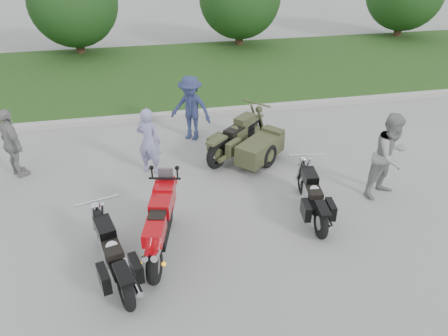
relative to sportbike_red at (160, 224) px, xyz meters
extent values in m
plane|color=#9D9D98|center=(0.68, 0.00, -0.60)|extent=(80.00, 80.00, 0.00)
cube|color=#ABA8A1|center=(0.68, 6.00, -0.53)|extent=(60.00, 0.30, 0.15)
cube|color=#2E561D|center=(0.68, 10.15, -0.53)|extent=(60.00, 8.00, 0.14)
cylinder|color=#3F2B1C|center=(-2.32, 13.50, 0.00)|extent=(0.36, 0.36, 1.20)
sphere|color=#173914|center=(-2.32, 13.50, 1.60)|extent=(3.60, 3.60, 3.60)
cylinder|color=#3F2B1C|center=(4.68, 13.50, 0.00)|extent=(0.36, 0.36, 1.20)
cylinder|color=#3F2B1C|center=(12.68, 13.50, 0.00)|extent=(0.36, 0.36, 1.20)
torus|color=black|center=(-0.17, -0.70, -0.28)|extent=(0.35, 0.68, 0.65)
torus|color=black|center=(0.19, 0.78, -0.29)|extent=(0.27, 0.64, 0.63)
cube|color=black|center=(0.00, -0.01, -0.03)|extent=(0.51, 0.99, 0.37)
cube|color=#A8060D|center=(0.06, 0.23, 0.26)|extent=(0.48, 0.65, 0.27)
cube|color=#A8060D|center=(-0.11, -0.47, 0.22)|extent=(0.44, 0.64, 0.23)
cube|color=black|center=(-0.03, -0.14, 0.30)|extent=(0.35, 0.42, 0.11)
cube|color=#A8060D|center=(0.15, 0.61, 0.22)|extent=(0.45, 0.49, 0.42)
cylinder|color=silver|center=(-0.25, -0.74, 0.05)|extent=(0.23, 0.50, 0.23)
cylinder|color=silver|center=(-0.11, -0.77, 0.05)|extent=(0.23, 0.50, 0.23)
torus|color=black|center=(-0.63, -1.17, -0.28)|extent=(0.33, 0.67, 0.65)
torus|color=black|center=(-1.04, 0.37, -0.30)|extent=(0.27, 0.62, 0.62)
cube|color=black|center=(-0.83, -0.40, -0.20)|extent=(0.50, 1.17, 0.13)
cube|color=silver|center=(-0.83, -0.40, -0.12)|extent=(0.39, 0.49, 0.34)
cube|color=black|center=(-0.91, -0.12, 0.15)|extent=(0.40, 0.58, 0.21)
cube|color=black|center=(-0.80, -0.54, 0.05)|extent=(0.38, 0.53, 0.12)
cube|color=black|center=(-0.63, -1.17, 0.07)|extent=(0.34, 0.57, 0.06)
cylinder|color=silver|center=(-0.58, -0.68, -0.34)|extent=(0.37, 1.05, 0.10)
torus|color=black|center=(2.92, -0.18, -0.30)|extent=(0.24, 0.63, 0.61)
torus|color=black|center=(3.12, 1.30, -0.32)|extent=(0.19, 0.59, 0.58)
cube|color=black|center=(3.02, 0.56, -0.23)|extent=(0.34, 1.10, 0.13)
cube|color=silver|center=(3.02, 0.56, -0.15)|extent=(0.32, 0.44, 0.32)
cube|color=black|center=(3.06, 0.83, 0.10)|extent=(0.32, 0.53, 0.20)
cube|color=black|center=(3.00, 0.42, 0.01)|extent=(0.31, 0.48, 0.11)
cube|color=black|center=(2.92, -0.18, 0.03)|extent=(0.26, 0.52, 0.05)
cylinder|color=silver|center=(3.14, 0.22, -0.35)|extent=(0.22, 0.99, 0.09)
torus|color=black|center=(1.54, 2.76, -0.25)|extent=(0.64, 0.61, 0.71)
torus|color=black|center=(2.81, 3.92, -0.27)|extent=(0.58, 0.54, 0.67)
cube|color=black|center=(2.17, 3.34, -0.17)|extent=(1.08, 1.01, 0.15)
cube|color=#3E4126|center=(2.17, 3.34, -0.08)|extent=(0.56, 0.55, 0.36)
cube|color=#3E4126|center=(2.40, 3.55, 0.21)|extent=(0.62, 0.60, 0.23)
cube|color=black|center=(2.06, 3.23, 0.10)|extent=(0.58, 0.57, 0.13)
cube|color=#3E4126|center=(1.54, 2.76, 0.12)|extent=(0.58, 0.56, 0.06)
cylinder|color=#3E4126|center=(2.03, 2.95, -0.31)|extent=(0.92, 0.85, 0.10)
cube|color=#3E4126|center=(2.59, 2.73, -0.19)|extent=(1.39, 1.34, 0.47)
torus|color=black|center=(2.76, 2.54, -0.31)|extent=(0.52, 0.49, 0.58)
imported|color=#8889B9|center=(0.00, 2.91, 0.19)|extent=(0.69, 0.61, 1.59)
imported|color=gray|center=(4.83, 0.91, 0.32)|extent=(1.10, 0.99, 1.85)
imported|color=navy|center=(1.18, 4.47, 0.26)|extent=(1.29, 1.16, 1.74)
imported|color=gray|center=(-3.00, 3.37, 0.21)|extent=(0.86, 1.01, 1.63)
camera|label=1|loc=(-0.17, -6.13, 4.60)|focal=35.00mm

